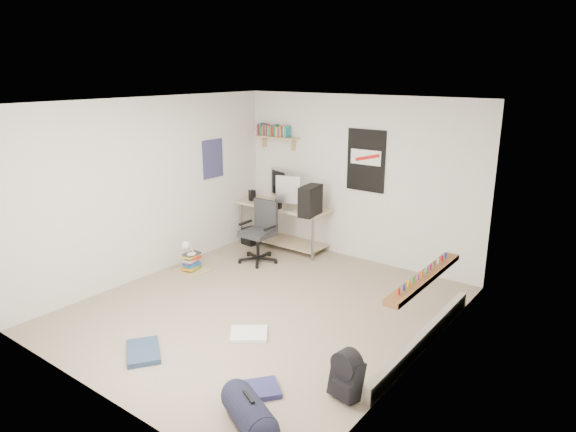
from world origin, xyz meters
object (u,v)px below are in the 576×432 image
Objects in this scene: backpack at (346,378)px; desk at (286,225)px; book_stack at (192,261)px; duffel_bag at (249,413)px; office_chair at (258,231)px.

desk is at bearing 143.70° from backpack.
duffel_bag is at bearing -35.56° from book_stack.
office_chair reaches higher than desk.
office_chair reaches higher than duffel_bag.
backpack is (2.91, -2.95, -0.16)m from desk.
desk is 4.15m from backpack.
book_stack is (-3.36, 1.27, -0.05)m from backpack.
book_stack is (-0.53, -0.87, -0.34)m from office_chair.
desk reaches higher than duffel_bag.
backpack is 0.93m from duffel_bag.
backpack is 0.65× the size of duffel_bag.
duffel_bag reaches higher than book_stack.
office_chair is (0.08, -0.81, 0.12)m from desk.
book_stack is at bearing 169.89° from duffel_bag.
duffel_bag is 1.36× the size of book_stack.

